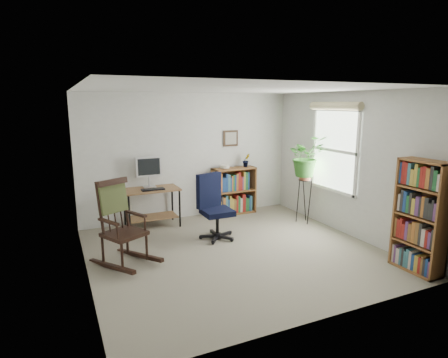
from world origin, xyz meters
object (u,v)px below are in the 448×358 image
rocking_chair (124,222)px  desk (152,208)px  office_chair (217,207)px  low_bookshelf (234,191)px  tall_bookshelf (420,217)px

rocking_chair → desk: bearing=35.8°
office_chair → low_bookshelf: size_ratio=1.16×
rocking_chair → low_bookshelf: bearing=5.5°
desk → rocking_chair: 1.64m
desk → rocking_chair: bearing=-117.2°
tall_bookshelf → office_chair: bearing=131.3°
desk → low_bookshelf: 1.72m
low_bookshelf → tall_bookshelf: bearing=-72.8°
rocking_chair → tall_bookshelf: size_ratio=0.80×
office_chair → rocking_chair: rocking_chair is taller
desk → office_chair: bearing=-52.6°
desk → rocking_chair: (-0.74, -1.44, 0.25)m
rocking_chair → office_chair: bearing=-13.8°
office_chair → low_bookshelf: 1.49m
desk → tall_bookshelf: (2.76, -3.28, 0.40)m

